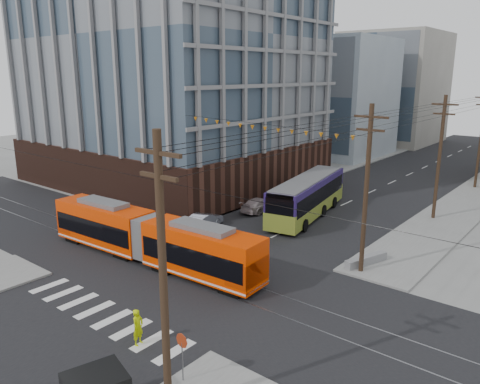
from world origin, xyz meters
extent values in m
plane|color=slate|center=(0.00, 0.00, 0.00)|extent=(160.00, 160.00, 0.00)
cube|color=#381E16|center=(-22.00, 23.00, 14.30)|extent=(30.00, 25.00, 28.60)
cube|color=#8C99A5|center=(-17.00, 52.00, 9.00)|extent=(18.00, 16.00, 18.00)
cube|color=gray|center=(-14.00, 72.00, 10.00)|extent=(16.00, 18.00, 20.00)
cylinder|color=black|center=(8.50, -6.00, 5.50)|extent=(0.30, 0.30, 11.00)
imported|color=#ACB2C6|center=(-5.78, 11.12, 0.67)|extent=(2.00, 4.22, 1.34)
imported|color=#BAA9AC|center=(-5.17, 18.15, 0.65)|extent=(2.01, 4.54, 1.30)
imported|color=#5A5B63|center=(-5.41, 25.27, 0.71)|extent=(3.91, 5.59, 1.42)
imported|color=#C0DB03|center=(3.78, -3.62, 0.92)|extent=(0.58, 0.75, 1.83)
cube|color=slate|center=(8.30, 12.24, 0.36)|extent=(1.88, 3.64, 0.71)
camera|label=1|loc=(20.29, -16.21, 12.77)|focal=35.00mm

